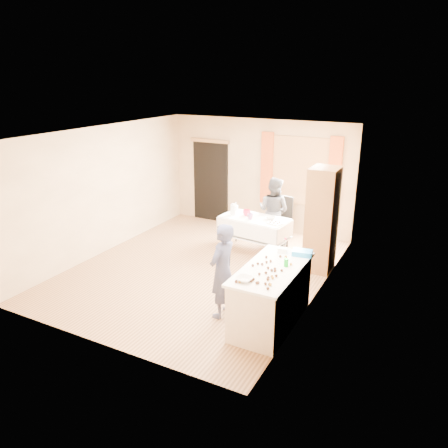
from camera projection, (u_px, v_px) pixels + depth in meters
The scene contains 29 objects.
floor at pixel (201, 270), 8.39m from camera, with size 4.50×5.50×0.02m, color #9E7047.
ceiling at pixel (198, 132), 7.53m from camera, with size 4.50×5.50×0.02m, color white.
wall_back at pixel (259, 175), 10.27m from camera, with size 4.50×0.02×2.60m, color tan.
wall_front at pixel (91, 258), 5.65m from camera, with size 4.50×0.02×2.60m, color tan.
wall_left at pixel (105, 190), 8.95m from camera, with size 0.02×5.50×2.60m, color tan.
wall_right at pixel (321, 223), 6.97m from camera, with size 0.02×5.50×2.60m, color tan.
window_frame at pixel (300, 171), 9.73m from camera, with size 1.32×0.06×1.52m, color olive.
window_pane at pixel (300, 171), 9.72m from camera, with size 1.20×0.02×1.40m, color white.
curtain_left at pixel (267, 168), 10.03m from camera, with size 0.28×0.06×1.65m, color #A5441A.
curtain_right at pixel (334, 175), 9.35m from camera, with size 0.28×0.06×1.65m, color #A5441A.
doorway at pixel (211, 182), 10.91m from camera, with size 0.95×0.04×2.00m, color black.
door_lintel at pixel (210, 141), 10.55m from camera, with size 1.05×0.06×0.08m, color olive.
cabinet at pixel (322, 220), 8.09m from camera, with size 0.50×0.60×1.98m, color brown.
counter at pixel (271, 296), 6.45m from camera, with size 0.78×1.64×0.91m.
party_table at pixel (254, 231), 9.09m from camera, with size 1.49×0.88×0.75m.
chair at pixel (281, 225), 9.98m from camera, with size 0.44×0.44×0.93m.
girl at pixel (222, 271), 6.57m from camera, with size 0.42×0.58×1.50m, color #2A2D4B.
woman at pixel (273, 211), 9.46m from camera, with size 0.79×0.65×1.48m, color black.
soda_can at pixel (286, 263), 6.31m from camera, with size 0.07×0.07×0.12m, color #0A8113.
mixing_bowl at pixel (244, 279), 5.88m from camera, with size 0.24×0.24×0.05m, color white.
foam_block at pixel (283, 250), 6.80m from camera, with size 0.15×0.10×0.08m, color white.
blue_basket at pixel (302, 253), 6.71m from camera, with size 0.30×0.20×0.08m, color #1D83D3.
pitcher at pixel (233, 210), 9.13m from camera, with size 0.11×0.11×0.22m, color silver.
cup_red at pixel (247, 213), 9.10m from camera, with size 0.17×0.17×0.12m, color #D41F44.
cup_rainbow at pixel (250, 217), 8.87m from camera, with size 0.15×0.15×0.12m, color red.
small_bowl at pixel (271, 218), 8.88m from camera, with size 0.20×0.20×0.06m, color white.
pastry_tray at pixel (275, 223), 8.62m from camera, with size 0.28×0.20×0.02m, color white.
bottle at pixel (236, 207), 9.43m from camera, with size 0.08×0.09×0.18m, color white.
cake_balls at pixel (265, 273), 6.09m from camera, with size 0.52×1.14×0.04m.
Camera 1 is at (3.94, -6.56, 3.56)m, focal length 35.00 mm.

